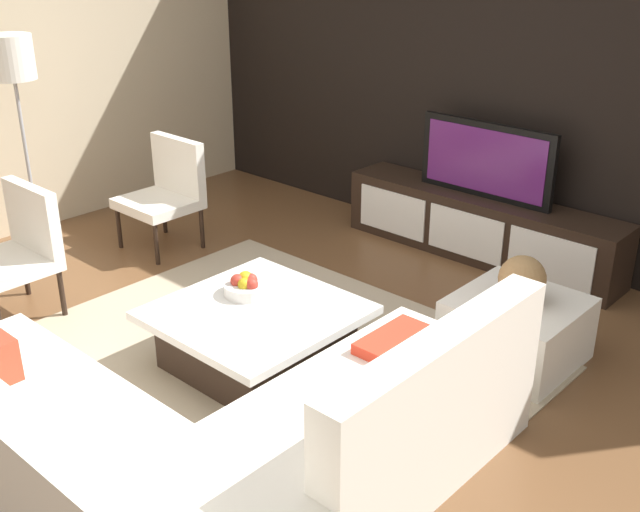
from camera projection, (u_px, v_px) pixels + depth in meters
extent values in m
plane|color=brown|center=(257.00, 378.00, 4.49)|extent=(14.00, 14.00, 0.00)
cube|color=black|center=(515.00, 72.00, 5.75)|extent=(6.40, 0.12, 2.80)
cube|color=tan|center=(246.00, 371.00, 4.55)|extent=(2.95, 2.79, 0.01)
cube|color=black|center=(480.00, 227.00, 6.01)|extent=(2.28, 0.42, 0.50)
cube|color=white|center=(392.00, 213.00, 6.30)|extent=(0.64, 0.01, 0.35)
cube|color=white|center=(465.00, 234.00, 5.86)|extent=(0.64, 0.01, 0.35)
cube|color=white|center=(550.00, 259.00, 5.43)|extent=(0.64, 0.01, 0.35)
cube|color=black|center=(486.00, 160.00, 5.80)|extent=(1.12, 0.05, 0.57)
cube|color=#591E66|center=(484.00, 161.00, 5.78)|extent=(1.00, 0.01, 0.48)
cube|color=white|center=(72.00, 473.00, 3.40)|extent=(2.39, 0.85, 0.41)
cube|color=white|center=(376.00, 425.00, 3.73)|extent=(0.85, 1.52, 0.41)
cube|color=white|center=(439.00, 377.00, 3.35)|extent=(0.18, 1.52, 0.42)
cube|color=red|center=(424.00, 353.00, 3.89)|extent=(0.60, 0.44, 0.06)
cube|color=black|center=(257.00, 341.00, 4.55)|extent=(0.84, 0.85, 0.33)
cube|color=white|center=(256.00, 313.00, 4.48)|extent=(1.05, 1.06, 0.05)
cylinder|color=black|center=(25.00, 270.00, 5.42)|extent=(0.04, 0.04, 0.38)
cylinder|color=black|center=(62.00, 290.00, 5.11)|extent=(0.04, 0.04, 0.38)
cube|color=white|center=(7.00, 264.00, 5.04)|extent=(0.57, 0.52, 0.08)
cube|color=white|center=(33.00, 218.00, 5.08)|extent=(0.57, 0.08, 0.45)
cylinder|color=#A5A5AA|center=(42.00, 251.00, 6.18)|extent=(0.28, 0.28, 0.02)
cylinder|color=#A5A5AA|center=(29.00, 168.00, 5.90)|extent=(0.03, 0.03, 1.35)
cylinder|color=white|center=(11.00, 57.00, 5.56)|extent=(0.33, 0.33, 0.32)
cube|color=white|center=(516.00, 330.00, 4.60)|extent=(0.70, 0.70, 0.40)
cylinder|color=silver|center=(247.00, 289.00, 4.63)|extent=(0.28, 0.28, 0.07)
sphere|color=#B23326|center=(252.00, 284.00, 4.57)|extent=(0.08, 0.08, 0.08)
sphere|color=#B23326|center=(251.00, 280.00, 4.62)|extent=(0.08, 0.08, 0.08)
sphere|color=gold|center=(246.00, 279.00, 4.63)|extent=(0.10, 0.10, 0.10)
sphere|color=#B23326|center=(237.00, 281.00, 4.61)|extent=(0.08, 0.08, 0.08)
sphere|color=gold|center=(244.00, 284.00, 4.57)|extent=(0.08, 0.08, 0.08)
cylinder|color=black|center=(119.00, 226.00, 6.19)|extent=(0.04, 0.04, 0.38)
cylinder|color=black|center=(156.00, 242.00, 5.89)|extent=(0.04, 0.04, 0.38)
cylinder|color=black|center=(164.00, 211.00, 6.50)|extent=(0.04, 0.04, 0.38)
cylinder|color=black|center=(202.00, 226.00, 6.19)|extent=(0.04, 0.04, 0.38)
cube|color=white|center=(158.00, 203.00, 6.12)|extent=(0.58, 0.53, 0.08)
cube|color=white|center=(178.00, 165.00, 6.16)|extent=(0.58, 0.08, 0.45)
sphere|color=#997247|center=(522.00, 279.00, 4.47)|extent=(0.28, 0.28, 0.28)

